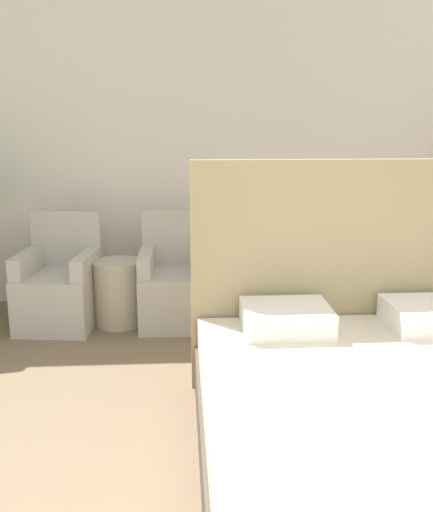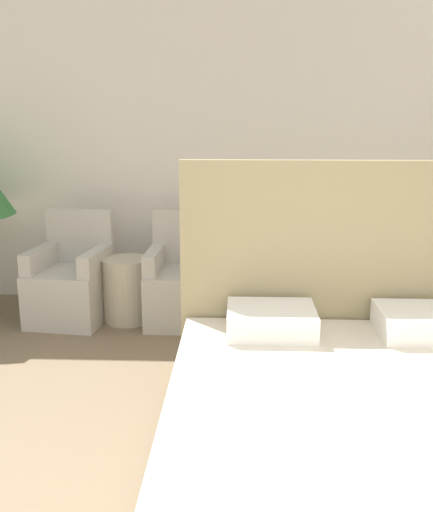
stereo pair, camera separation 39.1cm
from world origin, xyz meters
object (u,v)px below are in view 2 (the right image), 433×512
at_px(armchair_near_window_left, 71,287).
at_px(bed, 368,421).
at_px(armchair_near_window_right, 184,288).
at_px(side_table, 127,290).

bearing_deg(armchair_near_window_left, bed, -39.17).
height_order(armchair_near_window_left, armchair_near_window_right, same).
bearing_deg(bed, side_table, 126.38).
distance_m(armchair_near_window_left, side_table, 0.46).
bearing_deg(side_table, bed, -53.62).
height_order(bed, armchair_near_window_left, bed).
xyz_separation_m(bed, armchair_near_window_left, (-1.95, 2.02, 0.01)).
distance_m(bed, armchair_near_window_left, 2.81).
xyz_separation_m(armchair_near_window_left, armchair_near_window_right, (0.92, 0.00, 0.00)).
bearing_deg(bed, armchair_near_window_left, 134.02).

